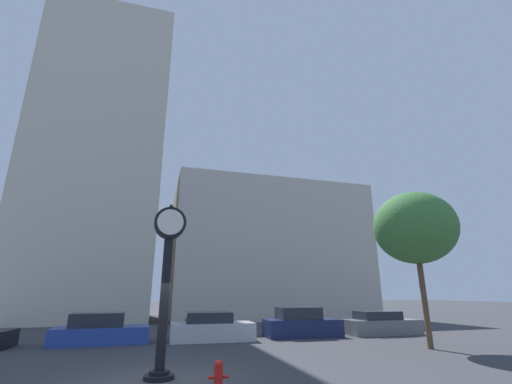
% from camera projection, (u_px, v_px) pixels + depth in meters
% --- Properties ---
extents(ground_plane, '(200.00, 200.00, 0.00)m').
position_uv_depth(ground_plane, '(155.00, 382.00, 8.89)').
color(ground_plane, '#38383D').
extents(building_tall_tower, '(11.03, 12.00, 28.72)m').
position_uv_depth(building_tall_tower, '(103.00, 165.00, 33.51)').
color(building_tall_tower, beige).
rests_on(building_tall_tower, ground_plane).
extents(building_storefront_row, '(18.78, 12.00, 12.73)m').
position_uv_depth(building_storefront_row, '(264.00, 252.00, 35.66)').
color(building_storefront_row, beige).
rests_on(building_storefront_row, ground_plane).
extents(street_clock, '(0.94, 0.82, 4.85)m').
position_uv_depth(street_clock, '(167.00, 269.00, 9.99)').
color(street_clock, black).
rests_on(street_clock, ground_plane).
extents(car_blue, '(4.24, 2.07, 1.36)m').
position_uv_depth(car_blue, '(100.00, 331.00, 15.78)').
color(car_blue, '#28429E').
rests_on(car_blue, ground_plane).
extents(car_silver, '(4.12, 2.00, 1.34)m').
position_uv_depth(car_silver, '(211.00, 328.00, 16.88)').
color(car_silver, '#BCBCC1').
rests_on(car_silver, ground_plane).
extents(car_navy, '(4.11, 2.03, 1.51)m').
position_uv_depth(car_navy, '(301.00, 324.00, 18.42)').
color(car_navy, '#19234C').
rests_on(car_navy, ground_plane).
extents(car_grey, '(4.25, 1.88, 1.26)m').
position_uv_depth(car_grey, '(381.00, 324.00, 19.50)').
color(car_grey, slate).
rests_on(car_grey, ground_plane).
extents(fire_hydrant_far, '(0.50, 0.22, 0.66)m').
position_uv_depth(fire_hydrant_far, '(218.00, 375.00, 8.21)').
color(fire_hydrant_far, red).
rests_on(fire_hydrant_far, ground_plane).
extents(bare_tree, '(3.63, 3.63, 6.76)m').
position_uv_depth(bare_tree, '(415.00, 228.00, 15.70)').
color(bare_tree, brown).
rests_on(bare_tree, ground_plane).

